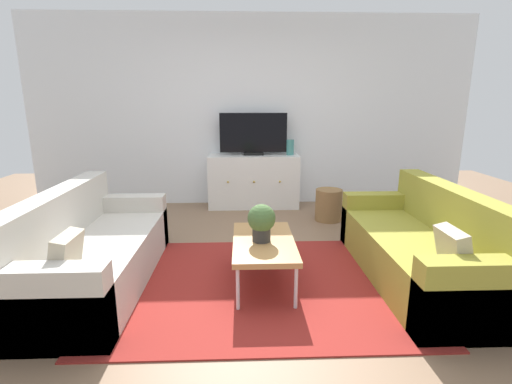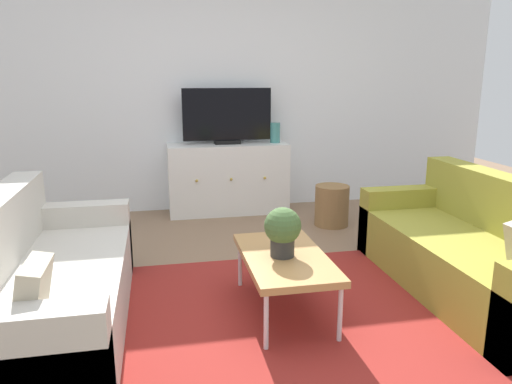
# 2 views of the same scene
# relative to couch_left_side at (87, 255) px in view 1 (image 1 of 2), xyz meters

# --- Properties ---
(ground_plane) EXTENTS (10.00, 10.00, 0.00)m
(ground_plane) POSITION_rel_couch_left_side_xyz_m (1.43, 0.11, -0.27)
(ground_plane) COLOR #84664C
(wall_back) EXTENTS (6.40, 0.12, 2.70)m
(wall_back) POSITION_rel_couch_left_side_xyz_m (1.43, 2.66, 1.08)
(wall_back) COLOR white
(wall_back) RESTS_ON ground_plane
(area_rug) EXTENTS (2.50, 1.90, 0.01)m
(area_rug) POSITION_rel_couch_left_side_xyz_m (1.43, -0.04, -0.27)
(area_rug) COLOR maroon
(area_rug) RESTS_ON ground_plane
(couch_left_side) EXTENTS (0.80, 1.88, 0.80)m
(couch_left_side) POSITION_rel_couch_left_side_xyz_m (0.00, 0.00, 0.00)
(couch_left_side) COLOR beige
(couch_left_side) RESTS_ON ground_plane
(couch_right_side) EXTENTS (0.80, 1.88, 0.80)m
(couch_right_side) POSITION_rel_couch_left_side_xyz_m (2.87, 0.00, 0.00)
(couch_right_side) COLOR olive
(couch_right_side) RESTS_ON ground_plane
(coffee_table) EXTENTS (0.51, 0.93, 0.39)m
(coffee_table) POSITION_rel_couch_left_side_xyz_m (1.47, -0.02, 0.09)
(coffee_table) COLOR #B7844C
(coffee_table) RESTS_ON ground_plane
(potted_plant) EXTENTS (0.23, 0.23, 0.31)m
(potted_plant) POSITION_rel_couch_left_side_xyz_m (1.45, -0.03, 0.29)
(potted_plant) COLOR #2D2D2D
(potted_plant) RESTS_ON coffee_table
(tv_console) EXTENTS (1.29, 0.47, 0.76)m
(tv_console) POSITION_rel_couch_left_side_xyz_m (1.46, 2.38, 0.11)
(tv_console) COLOR white
(tv_console) RESTS_ON ground_plane
(flat_screen_tv) EXTENTS (0.95, 0.16, 0.59)m
(flat_screen_tv) POSITION_rel_couch_left_side_xyz_m (1.46, 2.40, 0.78)
(flat_screen_tv) COLOR black
(flat_screen_tv) RESTS_ON tv_console
(glass_vase) EXTENTS (0.11, 0.11, 0.22)m
(glass_vase) POSITION_rel_couch_left_side_xyz_m (1.99, 2.38, 0.60)
(glass_vase) COLOR teal
(glass_vase) RESTS_ON tv_console
(wicker_basket) EXTENTS (0.34, 0.34, 0.41)m
(wicker_basket) POSITION_rel_couch_left_side_xyz_m (2.41, 1.68, -0.07)
(wicker_basket) COLOR olive
(wicker_basket) RESTS_ON ground_plane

